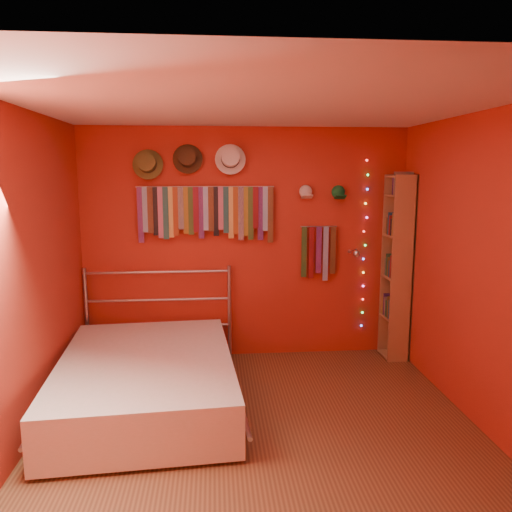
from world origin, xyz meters
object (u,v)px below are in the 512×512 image
object	(u,v)px
bookshelf	(400,267)
bed	(147,379)
reading_lamp	(356,253)
tie_rack	(206,210)

from	to	relation	value
bookshelf	bed	world-z (taller)	bookshelf
reading_lamp	bookshelf	distance (m)	0.53
reading_lamp	bed	bearing A→B (deg)	-156.05
bookshelf	reading_lamp	bearing A→B (deg)	-177.30
bed	bookshelf	bearing A→B (deg)	16.24
tie_rack	bed	bearing A→B (deg)	-115.36
tie_rack	bookshelf	xyz separation A→B (m)	(2.08, -0.15, -0.61)
bed	tie_rack	bearing A→B (deg)	60.72
bookshelf	tie_rack	bearing A→B (deg)	175.74
tie_rack	reading_lamp	size ratio (longest dim) A/B	4.58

